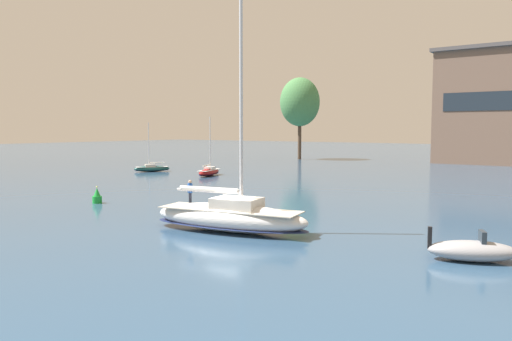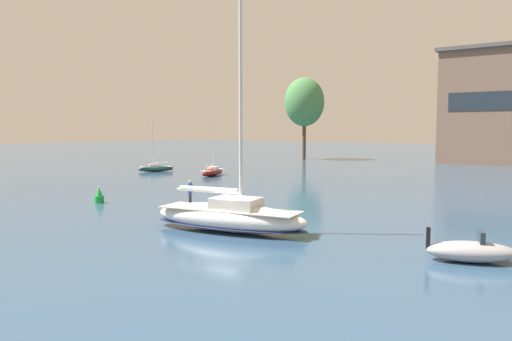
{
  "view_description": "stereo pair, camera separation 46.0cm",
  "coord_description": "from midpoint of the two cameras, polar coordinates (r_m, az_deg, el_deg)",
  "views": [
    {
      "loc": [
        20.45,
        -25.46,
        6.8
      ],
      "look_at": [
        0.0,
        3.0,
        3.85
      ],
      "focal_mm": 35.0,
      "sensor_mm": 36.0,
      "label": 1
    },
    {
      "loc": [
        20.83,
        -25.19,
        6.8
      ],
      "look_at": [
        0.0,
        3.0,
        3.85
      ],
      "focal_mm": 35.0,
      "sensor_mm": 36.0,
      "label": 2
    }
  ],
  "objects": [
    {
      "name": "ground_plane",
      "position": [
        33.37,
        -3.43,
        -6.96
      ],
      "size": [
        400.0,
        400.0,
        0.0
      ],
      "primitive_type": "plane",
      "color": "#2D4C6B"
    },
    {
      "name": "tree_shore_left",
      "position": [
        111.13,
        4.91,
        7.79
      ],
      "size": [
        8.75,
        8.75,
        18.0
      ],
      "color": "#4C3828",
      "rests_on": "ground"
    },
    {
      "name": "sailboat_main",
      "position": [
        33.16,
        -3.4,
        -5.21
      ],
      "size": [
        11.5,
        5.08,
        15.27
      ],
      "color": "silver",
      "rests_on": "ground"
    },
    {
      "name": "sailboat_moored_near_marina",
      "position": [
        80.55,
        -11.98,
        0.24
      ],
      "size": [
        4.44,
        5.55,
        7.76
      ],
      "color": "#194C47",
      "rests_on": "ground"
    },
    {
      "name": "sailboat_moored_mid_channel",
      "position": [
        72.43,
        -5.57,
        -0.14
      ],
      "size": [
        3.52,
        6.41,
        8.5
      ],
      "color": "maroon",
      "rests_on": "ground"
    },
    {
      "name": "motor_tender",
      "position": [
        28.12,
        23.07,
        -8.43
      ],
      "size": [
        4.79,
        3.42,
        1.71
      ],
      "color": "#99999E",
      "rests_on": "ground"
    },
    {
      "name": "channel_buoy",
      "position": [
        47.93,
        -17.97,
        -2.85
      ],
      "size": [
        0.85,
        0.85,
        1.57
      ],
      "color": "green",
      "rests_on": "ground"
    }
  ]
}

